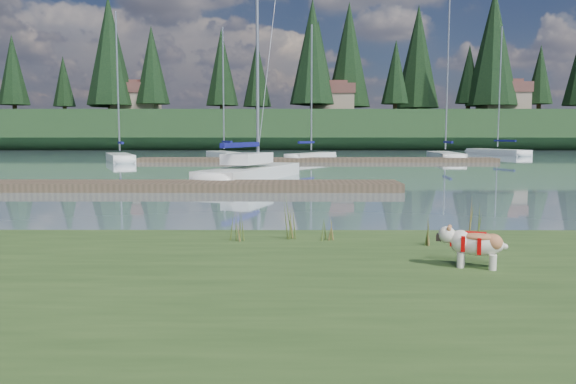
{
  "coord_description": "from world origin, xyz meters",
  "views": [
    {
      "loc": [
        0.13,
        -10.98,
        1.97
      ],
      "look_at": [
        0.07,
        -0.5,
        0.9
      ],
      "focal_mm": 35.0,
      "sensor_mm": 36.0,
      "label": 1
    }
  ],
  "objects": [
    {
      "name": "bulldog",
      "position": [
        2.39,
        -4.19,
        0.66
      ],
      "size": [
        0.83,
        0.52,
        0.49
      ],
      "rotation": [
        0.0,
        0.0,
        2.79
      ],
      "color": "silver",
      "rests_on": "bank"
    },
    {
      "name": "ground",
      "position": [
        0.0,
        30.0,
        0.0
      ],
      "size": [
        200.0,
        200.0,
        0.0
      ],
      "primitive_type": "plane",
      "color": "#77939E",
      "rests_on": "ground"
    },
    {
      "name": "dock_near",
      "position": [
        -4.0,
        9.0,
        0.15
      ],
      "size": [
        16.0,
        2.0,
        0.3
      ],
      "primitive_type": "cube",
      "color": "#4C3D2C",
      "rests_on": "ground"
    },
    {
      "name": "conifer_6",
      "position": [
        28.0,
        68.0,
        13.99
      ],
      "size": [
        7.04,
        7.04,
        17.0
      ],
      "color": "#382619",
      "rests_on": "ridge"
    },
    {
      "name": "house_1",
      "position": [
        6.0,
        71.0,
        7.31
      ],
      "size": [
        6.3,
        5.3,
        4.65
      ],
      "color": "gray",
      "rests_on": "ridge"
    },
    {
      "name": "bank",
      "position": [
        0.0,
        -6.0,
        0.17
      ],
      "size": [
        60.0,
        9.0,
        0.35
      ],
      "primitive_type": "cube",
      "color": "#334E20",
      "rests_on": "ground"
    },
    {
      "name": "sailboat_bg_0",
      "position": [
        -12.74,
        30.94,
        0.32
      ],
      "size": [
        4.23,
        7.51,
        10.95
      ],
      "rotation": [
        0.0,
        0.0,
        1.96
      ],
      "color": "white",
      "rests_on": "ground"
    },
    {
      "name": "ridge",
      "position": [
        0.0,
        73.0,
        2.5
      ],
      "size": [
        200.0,
        20.0,
        5.0
      ],
      "primitive_type": "cube",
      "color": "black",
      "rests_on": "ground"
    },
    {
      "name": "sailboat_bg_3",
      "position": [
        12.6,
        34.98,
        0.32
      ],
      "size": [
        2.41,
        8.86,
        12.77
      ],
      "rotation": [
        0.0,
        0.0,
        1.49
      ],
      "color": "white",
      "rests_on": "ground"
    },
    {
      "name": "sailboat_bg_5",
      "position": [
        20.15,
        44.93,
        0.32
      ],
      "size": [
        4.26,
        8.9,
        12.46
      ],
      "rotation": [
        0.0,
        0.0,
        1.87
      ],
      "color": "white",
      "rests_on": "ground"
    },
    {
      "name": "weed_2",
      "position": [
        3.03,
        -2.27,
        0.63
      ],
      "size": [
        0.17,
        0.14,
        0.67
      ],
      "color": "#475B23",
      "rests_on": "bank"
    },
    {
      "name": "sailboat_main",
      "position": [
        -1.39,
        14.41,
        0.42
      ],
      "size": [
        4.61,
        9.19,
        13.06
      ],
      "rotation": [
        0.0,
        0.0,
        1.24
      ],
      "color": "white",
      "rests_on": "ground"
    },
    {
      "name": "conifer_4",
      "position": [
        3.0,
        66.0,
        13.09
      ],
      "size": [
        6.16,
        6.16,
        15.1
      ],
      "color": "#382619",
      "rests_on": "ridge"
    },
    {
      "name": "weed_3",
      "position": [
        -0.72,
        -2.53,
        0.57
      ],
      "size": [
        0.17,
        0.14,
        0.53
      ],
      "color": "#475B23",
      "rests_on": "bank"
    },
    {
      "name": "weed_1",
      "position": [
        0.69,
        -2.42,
        0.52
      ],
      "size": [
        0.17,
        0.14,
        0.42
      ],
      "color": "#475B23",
      "rests_on": "bank"
    },
    {
      "name": "conifer_3",
      "position": [
        -10.0,
        72.0,
        11.74
      ],
      "size": [
        4.84,
        4.84,
        12.25
      ],
      "color": "#382619",
      "rests_on": "ridge"
    },
    {
      "name": "weed_0",
      "position": [
        0.12,
        -2.3,
        0.65
      ],
      "size": [
        0.17,
        0.14,
        0.71
      ],
      "color": "#475B23",
      "rests_on": "bank"
    },
    {
      "name": "sailboat_bg_2",
      "position": [
        2.0,
        33.07,
        0.33
      ],
      "size": [
        4.57,
        6.62,
        10.42
      ],
      "rotation": [
        0.0,
        0.0,
        1.05
      ],
      "color": "white",
      "rests_on": "ground"
    },
    {
      "name": "sailboat_bg_1",
      "position": [
        -5.72,
        36.54,
        0.33
      ],
      "size": [
        4.13,
        7.21,
        10.87
      ],
      "rotation": [
        0.0,
        0.0,
        1.97
      ],
      "color": "white",
      "rests_on": "ground"
    },
    {
      "name": "dock_far",
      "position": [
        2.0,
        30.0,
        0.15
      ],
      "size": [
        26.0,
        2.2,
        0.3
      ],
      "primitive_type": "cube",
      "color": "#4C3D2C",
      "rests_on": "ground"
    },
    {
      "name": "house_0",
      "position": [
        -22.0,
        70.0,
        7.31
      ],
      "size": [
        6.3,
        5.3,
        4.65
      ],
      "color": "gray",
      "rests_on": "ridge"
    },
    {
      "name": "conifer_1",
      "position": [
        -40.0,
        71.0,
        11.28
      ],
      "size": [
        4.4,
        4.4,
        11.3
      ],
      "color": "#382619",
      "rests_on": "ridge"
    },
    {
      "name": "house_2",
      "position": [
        30.0,
        69.0,
        7.31
      ],
      "size": [
        6.3,
        5.3,
        4.65
      ],
      "color": "gray",
      "rests_on": "ridge"
    },
    {
      "name": "weed_4",
      "position": [
        2.14,
        -2.83,
        0.53
      ],
      "size": [
        0.17,
        0.14,
        0.43
      ],
      "color": "#475B23",
      "rests_on": "bank"
    },
    {
      "name": "mud_lip",
      "position": [
        0.0,
        -1.6,
        0.07
      ],
      "size": [
        60.0,
        0.5,
        0.14
      ],
      "primitive_type": "cube",
      "color": "#33281C",
      "rests_on": "ground"
    },
    {
      "name": "conifer_2",
      "position": [
        -25.0,
        68.0,
        13.54
      ],
      "size": [
        6.6,
        6.6,
        16.05
      ],
      "color": "#382619",
      "rests_on": "ridge"
    },
    {
      "name": "conifer_5",
      "position": [
        15.0,
        70.0,
        10.83
      ],
      "size": [
        3.96,
        3.96,
        10.35
      ],
      "color": "#382619",
      "rests_on": "ridge"
    }
  ]
}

